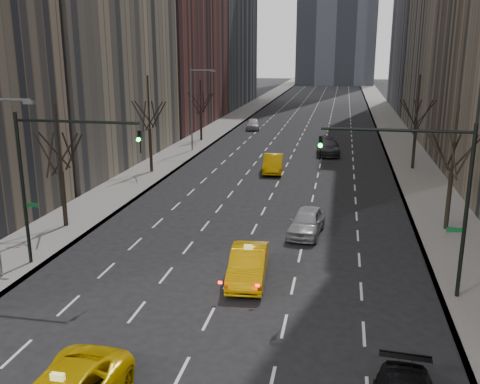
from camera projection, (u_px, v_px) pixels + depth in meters
The scene contains 15 objects.
sidewalk_left at pixel (229, 122), 83.88m from camera, with size 4.50×320.00×0.15m, color slate.
sidewalk_right at pixel (390, 126), 79.42m from camera, with size 4.50×320.00×0.15m, color slate.
tree_lw_b at pixel (61, 172), 33.57m from camera, with size 3.36×3.50×7.82m.
tree_lw_c at pixel (150, 130), 48.66m from camera, with size 3.36×3.50×8.74m.
tree_lw_d at pixel (201, 113), 65.86m from camera, with size 3.36×3.50×7.36m.
tree_rw_b at pixel (451, 174), 33.00m from camera, with size 3.36×3.50×7.82m.
tree_rw_c at pixel (416, 128), 49.98m from camera, with size 3.36×3.50×8.74m.
traffic_mast_left at pixel (51, 166), 26.89m from camera, with size 6.69×0.39×8.00m.
traffic_mast_right at pixel (429, 182), 23.58m from camera, with size 6.69×0.39×8.00m.
streetlight_far at pixel (194, 101), 58.47m from camera, with size 2.83×0.22×9.00m.
taxi_sedan at pixel (248, 265), 26.51m from camera, with size 1.74×4.99×1.64m, color #EBA304.
silver_sedan_ahead at pixel (307, 222), 33.16m from camera, with size 1.88×4.68×1.59m, color gray.
far_taxi at pixel (273, 163), 49.86m from camera, with size 1.74×4.98×1.64m, color #E59F04.
far_suv_grey at pixel (329, 147), 58.17m from camera, with size 2.38×5.85×1.70m, color #2D2C31.
far_car_white at pixel (253, 124), 76.34m from camera, with size 1.83×4.54×1.55m, color silver.
Camera 1 is at (5.22, -12.05, 11.20)m, focal length 40.00 mm.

